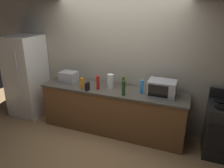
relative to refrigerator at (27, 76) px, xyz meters
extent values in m
plane|color=#A87F51|center=(2.05, -0.40, -0.90)|extent=(8.00, 8.00, 0.00)
cube|color=#B2A893|center=(2.05, 0.41, 0.45)|extent=(6.40, 0.10, 2.70)
cube|color=brown|center=(2.05, 0.00, -0.47)|extent=(2.80, 0.60, 0.86)
cube|color=#514C42|center=(2.05, 0.00, -0.02)|extent=(2.84, 0.64, 0.04)
cube|color=white|center=(0.00, 0.00, 0.00)|extent=(0.72, 0.70, 1.80)
cylinder|color=silver|center=(0.14, -0.37, 0.10)|extent=(0.02, 0.02, 1.10)
cube|color=black|center=(4.05, 0.00, -0.45)|extent=(0.60, 0.60, 0.90)
cylinder|color=black|center=(3.92, -0.12, 0.01)|extent=(0.18, 0.18, 0.02)
cylinder|color=black|center=(3.92, 0.12, 0.01)|extent=(0.18, 0.18, 0.02)
cube|color=#B7BABF|center=(2.97, 0.05, 0.13)|extent=(0.48, 0.34, 0.27)
cube|color=black|center=(2.93, -0.12, 0.13)|extent=(0.34, 0.01, 0.21)
cube|color=#B7BABF|center=(1.06, 0.06, 0.10)|extent=(0.34, 0.26, 0.21)
cylinder|color=white|center=(2.00, 0.05, 0.13)|extent=(0.12, 0.12, 0.27)
cube|color=black|center=(1.64, -0.22, 0.07)|extent=(0.05, 0.11, 0.15)
cylinder|color=#1E3F19|center=(2.35, -0.20, 0.13)|extent=(0.06, 0.06, 0.27)
cylinder|color=orange|center=(1.51, -0.18, 0.11)|extent=(0.07, 0.07, 0.21)
cylinder|color=red|center=(1.81, -0.10, 0.13)|extent=(0.06, 0.06, 0.26)
cylinder|color=#338CE5|center=(2.62, 0.01, 0.12)|extent=(0.06, 0.06, 0.25)
cylinder|color=#4C6B19|center=(2.20, 0.22, 0.10)|extent=(0.06, 0.06, 0.19)
camera|label=1|loc=(3.44, -3.52, 1.51)|focal=34.38mm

